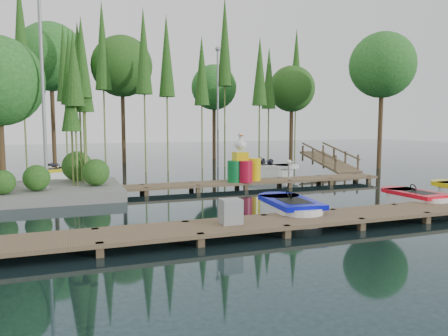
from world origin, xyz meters
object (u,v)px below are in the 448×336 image
object	(u,v)px
yellow_barrel	(253,169)
drum_cluster	(241,167)
boat_yellow_far	(56,174)
boat_blue	(290,210)
boat_red	(415,200)
utility_cabinet	(231,211)
island	(21,110)

from	to	relation	value
yellow_barrel	drum_cluster	bearing A→B (deg)	-165.78
drum_cluster	yellow_barrel	bearing A→B (deg)	14.22
boat_yellow_far	boat_blue	bearing A→B (deg)	-69.85
boat_red	yellow_barrel	size ratio (longest dim) A/B	2.62
boat_blue	yellow_barrel	size ratio (longest dim) A/B	2.94
utility_cabinet	drum_cluster	bearing A→B (deg)	65.39
boat_red	drum_cluster	xyz separation A→B (m)	(-3.80, 5.53, 0.66)
boat_yellow_far	utility_cabinet	xyz separation A→B (m)	(4.08, -12.78, 0.34)
island	boat_yellow_far	bearing A→B (deg)	78.34
boat_blue	yellow_barrel	bearing A→B (deg)	80.03
island	boat_blue	size ratio (longest dim) A/B	2.44
utility_cabinet	boat_red	bearing A→B (deg)	10.71
boat_yellow_far	utility_cabinet	size ratio (longest dim) A/B	4.52
utility_cabinet	drum_cluster	world-z (taller)	drum_cluster
boat_yellow_far	yellow_barrel	distance (m)	9.74
island	yellow_barrel	xyz separation A→B (m)	(8.86, -0.79, -2.41)
island	drum_cluster	bearing A→B (deg)	-6.53
yellow_barrel	boat_red	bearing A→B (deg)	-60.69
boat_yellow_far	yellow_barrel	size ratio (longest dim) A/B	2.90
drum_cluster	island	bearing A→B (deg)	173.47
island	yellow_barrel	bearing A→B (deg)	-5.10
utility_cabinet	boat_yellow_far	bearing A→B (deg)	107.72
drum_cluster	boat_red	bearing A→B (deg)	-55.51
island	yellow_barrel	size ratio (longest dim) A/B	7.16
yellow_barrel	boat_blue	bearing A→B (deg)	-104.22
yellow_barrel	drum_cluster	xyz separation A→B (m)	(-0.61, -0.15, 0.12)
boat_blue	drum_cluster	bearing A→B (deg)	85.51
island	boat_yellow_far	distance (m)	5.87
boat_blue	yellow_barrel	world-z (taller)	yellow_barrel
boat_yellow_far	yellow_barrel	xyz separation A→B (m)	(7.83, -5.78, 0.51)
boat_red	utility_cabinet	distance (m)	7.07
island	boat_red	distance (m)	14.00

